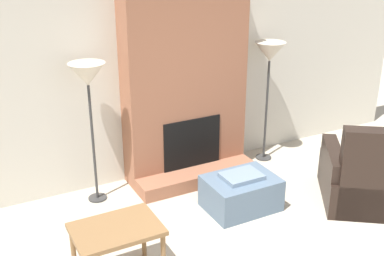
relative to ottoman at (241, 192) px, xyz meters
name	(u,v)px	position (x,y,z in m)	size (l,w,h in m)	color
wall_back	(177,71)	(-0.15, 1.26, 1.11)	(7.14, 0.06, 2.60)	beige
fireplace	(186,81)	(-0.15, 1.04, 1.03)	(1.53, 0.68, 2.60)	#935B42
ottoman	(241,192)	(0.00, 0.00, 0.00)	(0.78, 0.58, 0.42)	slate
armchair	(362,180)	(1.27, -0.54, 0.10)	(1.25, 1.30, 1.03)	black
side_table	(117,235)	(-1.62, -0.54, 0.29)	(0.74, 0.53, 0.56)	brown
floor_lamp_left	(88,79)	(-1.36, 0.94, 1.24)	(0.39, 0.39, 1.61)	#333333
floor_lamp_right	(270,56)	(0.99, 0.94, 1.23)	(0.39, 0.39, 1.60)	#333333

